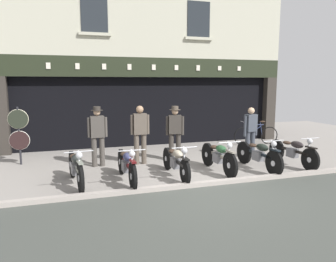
% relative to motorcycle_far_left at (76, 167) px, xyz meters
% --- Properties ---
extents(ground, '(22.73, 22.00, 0.18)m').
position_rel_motorcycle_far_left_xyz_m(ground, '(2.95, -2.05, -0.48)').
color(ground, gray).
extents(shop_facade, '(11.03, 4.42, 6.35)m').
position_rel_motorcycle_far_left_xyz_m(shop_facade, '(2.95, 5.94, 1.28)').
color(shop_facade, black).
rests_on(shop_facade, ground).
extents(motorcycle_far_left, '(0.62, 2.03, 0.93)m').
position_rel_motorcycle_far_left_xyz_m(motorcycle_far_left, '(0.00, 0.00, 0.00)').
color(motorcycle_far_left, black).
rests_on(motorcycle_far_left, ground).
extents(motorcycle_left, '(0.62, 2.11, 0.92)m').
position_rel_motorcycle_far_left_xyz_m(motorcycle_left, '(1.19, -0.11, -0.01)').
color(motorcycle_left, black).
rests_on(motorcycle_left, ground).
extents(motorcycle_center_left, '(0.62, 2.06, 0.91)m').
position_rel_motorcycle_far_left_xyz_m(motorcycle_center_left, '(2.47, -0.08, -0.02)').
color(motorcycle_center_left, black).
rests_on(motorcycle_center_left, ground).
extents(motorcycle_center, '(0.62, 1.98, 0.93)m').
position_rel_motorcycle_far_left_xyz_m(motorcycle_center, '(3.72, 0.01, -0.00)').
color(motorcycle_center, black).
rests_on(motorcycle_center, ground).
extents(motorcycle_center_right, '(0.62, 2.06, 0.93)m').
position_rel_motorcycle_far_left_xyz_m(motorcycle_center_right, '(4.88, -0.12, -0.00)').
color(motorcycle_center_right, black).
rests_on(motorcycle_center_right, ground).
extents(motorcycle_right, '(0.62, 2.06, 0.91)m').
position_rel_motorcycle_far_left_xyz_m(motorcycle_right, '(6.10, -0.02, -0.01)').
color(motorcycle_right, black).
rests_on(motorcycle_right, ground).
extents(salesman_left, '(0.56, 0.33, 1.73)m').
position_rel_motorcycle_far_left_xyz_m(salesman_left, '(0.67, 1.59, 0.53)').
color(salesman_left, '#47423D').
rests_on(salesman_left, ground).
extents(shopkeeper_center, '(0.56, 0.25, 1.73)m').
position_rel_motorcycle_far_left_xyz_m(shopkeeper_center, '(1.89, 1.50, 0.53)').
color(shopkeeper_center, brown).
rests_on(shopkeeper_center, ground).
extents(salesman_right, '(0.55, 0.34, 1.69)m').
position_rel_motorcycle_far_left_xyz_m(salesman_right, '(3.00, 1.57, 0.50)').
color(salesman_right, '#38332D').
rests_on(salesman_right, ground).
extents(assistant_far_right, '(0.55, 0.29, 1.61)m').
position_rel_motorcycle_far_left_xyz_m(assistant_far_right, '(5.48, 1.29, 0.46)').
color(assistant_far_right, '#3D424C').
rests_on(assistant_far_right, ground).
extents(tyre_sign_pole, '(0.57, 0.06, 1.71)m').
position_rel_motorcycle_far_left_xyz_m(tyre_sign_pole, '(-1.49, 2.49, 0.58)').
color(tyre_sign_pole, '#232328').
rests_on(tyre_sign_pole, ground).
extents(advert_board_near, '(0.72, 0.03, 1.09)m').
position_rel_motorcycle_far_left_xyz_m(advert_board_near, '(5.79, 4.33, 1.36)').
color(advert_board_near, silver).
extents(leaning_bicycle, '(1.78, 0.50, 0.94)m').
position_rel_motorcycle_far_left_xyz_m(leaning_bicycle, '(6.90, 3.13, -0.06)').
color(leaning_bicycle, black).
rests_on(leaning_bicycle, ground).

